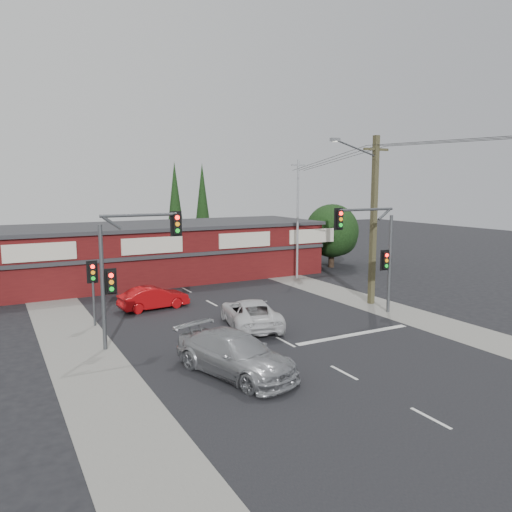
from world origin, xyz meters
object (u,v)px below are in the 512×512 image
white_suv (250,313)px  silver_suv (235,354)px  red_sedan (154,298)px  utility_pole (372,215)px  shop_building (150,252)px

white_suv → silver_suv: 6.40m
red_sedan → white_suv: bearing=-157.4°
utility_pole → white_suv: bearing=-173.9°
white_suv → red_sedan: white_suv is taller
silver_suv → red_sedan: (0.25, 11.32, -0.13)m
white_suv → red_sedan: bearing=-47.1°
shop_building → utility_pole: utility_pole is taller
white_suv → utility_pole: bearing=-159.5°
silver_suv → shop_building: shop_building is taller
silver_suv → shop_building: bearing=65.7°
shop_building → utility_pole: size_ratio=2.73×
silver_suv → utility_pole: utility_pole is taller
silver_suv → red_sedan: 11.32m
white_suv → shop_building: shop_building is taller
red_sedan → shop_building: (2.49, 8.98, 1.47)m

